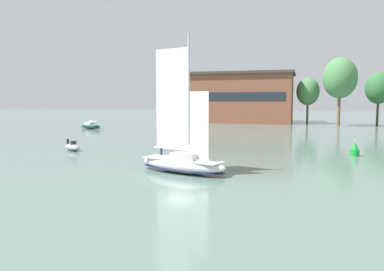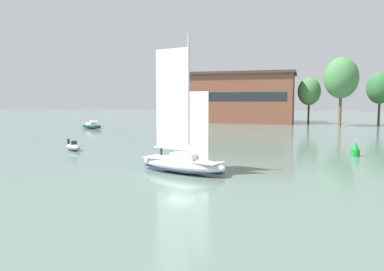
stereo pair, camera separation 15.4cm
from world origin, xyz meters
The scene contains 10 objects.
ground_plane centered at (0.00, 0.00, 0.00)m, with size 400.00×400.00×0.00m, color slate.
waterfront_building centered at (-8.04, 76.46, 7.08)m, with size 31.73×17.49×14.08m.
tree_shore_left centered at (28.32, 73.48, 9.35)m, with size 6.49×6.49×13.36m.
tree_shore_center centered at (11.28, 73.92, 8.64)m, with size 5.99×5.99×12.34m.
tree_shore_right centered at (18.58, 67.33, 11.69)m, with size 8.11×8.11×16.70m.
sailboat_main centered at (0.01, 0.00, 0.97)m, with size 9.05×4.92×11.99m.
sailboat_moored_near_marina centered at (-10.44, 31.27, 0.82)m, with size 9.16×5.14×12.15m.
sailboat_moored_mid_channel centered at (-35.47, 42.55, 0.63)m, with size 6.90×4.36×9.23m.
motor_tender centered at (-17.97, 9.92, 0.43)m, with size 3.60×3.12×1.32m.
channel_buoy centered at (15.93, 14.83, 0.74)m, with size 1.03×1.03×1.87m.
Camera 1 is at (10.10, -31.09, 6.41)m, focal length 35.00 mm.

